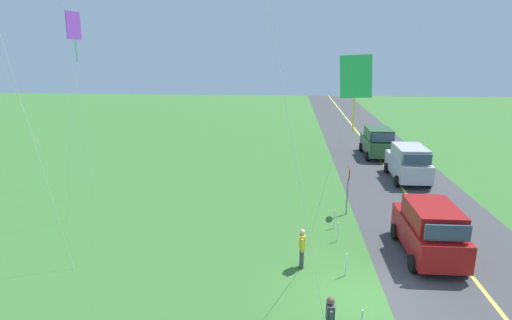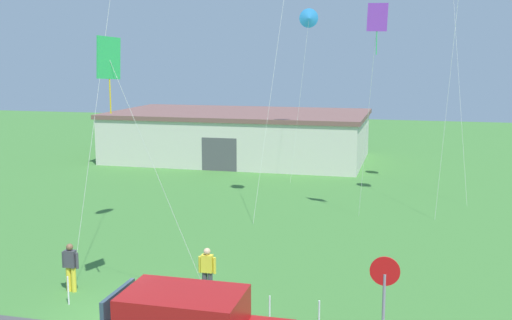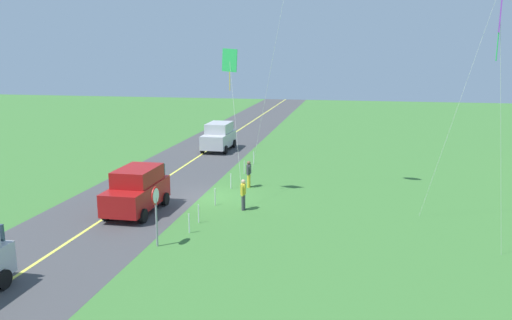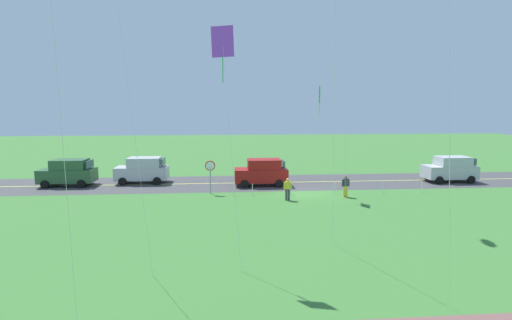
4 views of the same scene
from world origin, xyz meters
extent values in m
cube|color=#3D7533|center=(0.00, 0.00, -0.05)|extent=(120.00, 120.00, 0.10)
cube|color=#424244|center=(0.00, -4.00, 0.00)|extent=(120.00, 7.00, 0.00)
cube|color=#E5E04C|center=(0.00, -4.00, 0.01)|extent=(120.00, 0.16, 0.00)
cube|color=maroon|center=(3.29, -2.82, 0.89)|extent=(4.40, 1.90, 1.10)
cube|color=maroon|center=(3.04, -2.82, 1.84)|extent=(2.73, 1.75, 0.80)
cube|color=#334756|center=(4.13, -2.82, 1.84)|extent=(0.10, 1.62, 0.64)
cube|color=#334756|center=(1.42, -2.82, 1.84)|extent=(0.10, 1.62, 0.60)
cylinder|color=black|center=(4.72, -1.87, 0.34)|extent=(0.68, 0.22, 0.68)
cylinder|color=black|center=(4.72, -3.77, 0.34)|extent=(0.68, 0.22, 0.68)
cylinder|color=black|center=(1.86, -1.87, 0.34)|extent=(0.68, 0.22, 0.68)
cylinder|color=black|center=(1.86, -3.77, 0.34)|extent=(0.68, 0.22, 0.68)
cube|color=#2D5633|center=(19.47, -3.98, 0.89)|extent=(4.40, 1.90, 1.10)
cube|color=#2D5633|center=(19.22, -3.98, 1.84)|extent=(2.73, 1.75, 0.80)
cube|color=#334756|center=(20.31, -3.98, 1.84)|extent=(0.10, 1.62, 0.64)
cube|color=#334756|center=(17.60, -3.98, 1.84)|extent=(0.10, 1.62, 0.60)
cylinder|color=black|center=(20.90, -3.03, 0.34)|extent=(0.68, 0.22, 0.68)
cylinder|color=black|center=(20.90, -4.93, 0.34)|extent=(0.68, 0.22, 0.68)
cylinder|color=black|center=(18.04, -3.03, 0.34)|extent=(0.68, 0.22, 0.68)
cylinder|color=black|center=(18.04, -4.93, 0.34)|extent=(0.68, 0.22, 0.68)
cube|color=#B7B7BC|center=(13.51, -4.71, 0.89)|extent=(4.40, 1.90, 1.10)
cube|color=#B7B7BC|center=(13.26, -4.71, 1.84)|extent=(2.73, 1.75, 0.80)
cube|color=#334756|center=(14.34, -4.71, 1.84)|extent=(0.10, 1.62, 0.64)
cube|color=#334756|center=(11.64, -4.71, 1.84)|extent=(0.10, 1.62, 0.60)
cylinder|color=black|center=(14.94, -3.76, 0.34)|extent=(0.68, 0.22, 0.68)
cylinder|color=black|center=(14.94, -5.66, 0.34)|extent=(0.68, 0.22, 0.68)
cylinder|color=black|center=(12.08, -3.76, 0.34)|extent=(0.68, 0.22, 0.68)
cylinder|color=black|center=(12.08, -5.66, 0.34)|extent=(0.68, 0.22, 0.68)
cylinder|color=gray|center=(7.41, -0.10, 1.05)|extent=(0.08, 0.08, 2.10)
cylinder|color=red|center=(7.41, -0.10, 2.18)|extent=(0.76, 0.04, 0.76)
cylinder|color=white|center=(7.41, -0.07, 2.18)|extent=(0.62, 0.01, 0.62)
cube|color=#3F3F47|center=(-2.55, 1.69, 1.10)|extent=(0.36, 0.22, 0.56)
cylinder|color=#3F3F47|center=(-2.79, 1.69, 1.05)|extent=(0.10, 0.10, 0.52)
cylinder|color=#3F3F47|center=(-2.31, 1.69, 1.05)|extent=(0.10, 0.10, 0.52)
sphere|color=brown|center=(-2.55, 1.69, 1.49)|extent=(0.22, 0.22, 0.22)
cylinder|color=#3F3F47|center=(1.77, 2.33, 0.41)|extent=(0.16, 0.16, 0.82)
cylinder|color=#3F3F47|center=(1.95, 2.33, 0.41)|extent=(0.16, 0.16, 0.82)
cube|color=yellow|center=(1.86, 2.33, 1.10)|extent=(0.36, 0.22, 0.56)
cylinder|color=yellow|center=(1.62, 2.33, 1.05)|extent=(0.10, 0.10, 0.52)
cylinder|color=yellow|center=(2.10, 2.33, 1.05)|extent=(0.10, 0.10, 0.52)
sphere|color=#D8AD84|center=(1.86, 2.33, 1.49)|extent=(0.22, 0.22, 0.22)
cylinder|color=silver|center=(-1.87, 3.24, 7.86)|extent=(1.37, 3.13, 15.72)
cylinder|color=silver|center=(0.63, 1.70, 3.73)|extent=(2.47, 1.28, 7.47)
cube|color=green|center=(-0.60, 1.07, 7.47)|extent=(0.34, 0.93, 1.25)
cylinder|color=yellow|center=(-0.60, 1.07, 6.57)|extent=(0.04, 0.04, 1.40)
cylinder|color=silver|center=(5.94, 13.15, 4.59)|extent=(0.66, 1.07, 9.18)
cube|color=purple|center=(6.27, 12.63, 9.17)|extent=(0.92, 0.25, 1.23)
cylinder|color=green|center=(6.27, 12.63, 8.27)|extent=(0.04, 0.04, 1.40)
cylinder|color=silver|center=(9.52, 14.48, 6.87)|extent=(0.82, 1.38, 13.74)
cylinder|color=silver|center=(1.59, 12.42, 5.77)|extent=(1.00, 2.75, 11.54)
cylinder|color=silver|center=(10.19, 18.55, 6.09)|extent=(1.22, 3.08, 12.18)
cylinder|color=silver|center=(1.38, 0.70, 0.45)|extent=(0.05, 0.05, 0.90)
cylinder|color=silver|center=(4.25, 0.70, 0.45)|extent=(0.05, 0.05, 0.90)
cylinder|color=silver|center=(5.65, 0.70, 0.45)|extent=(0.05, 0.05, 0.90)
camera|label=1|loc=(-12.98, 3.00, 8.33)|focal=29.76mm
camera|label=2|loc=(7.92, -15.36, 7.52)|focal=43.59mm
camera|label=3|loc=(26.13, 7.74, 7.89)|focal=35.67mm
camera|label=4|loc=(6.16, 28.12, 6.62)|focal=26.37mm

